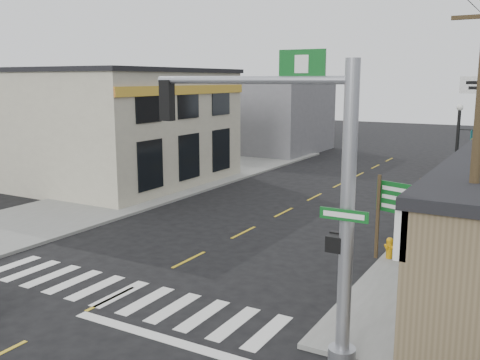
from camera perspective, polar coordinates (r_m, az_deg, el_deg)
The scene contains 13 objects.
ground at distance 16.64m, azimuth -13.60°, elevation -12.21°, with size 140.00×140.00×0.00m, color black.
sidewalk_left at distance 31.71m, azimuth -9.41°, elevation -0.95°, with size 6.00×38.00×0.13m, color slate.
center_line at distance 22.74m, azimuth 0.37°, elevation -5.61°, with size 0.12×56.00×0.01m, color gold.
crosswalk at distance 16.91m, azimuth -12.66°, elevation -11.78°, with size 11.00×2.20×0.01m, color silver.
left_building at distance 34.60m, azimuth -13.70°, elevation 5.44°, with size 12.00×12.00×6.80m, color #BCB69C.
bldg_distant_left at distance 48.29m, azimuth 3.01°, elevation 6.90°, with size 9.00×10.00×6.40m, color slate.
traffic_signal_pole at distance 11.79m, azimuth 7.70°, elevation -0.01°, with size 5.44×0.40×6.89m.
guide_sign at distance 19.13m, azimuth 16.52°, elevation -2.83°, with size 1.72×0.14×3.01m.
fire_hydrant at distance 19.79m, azimuth 15.65°, elevation -6.89°, with size 0.24×0.24×0.77m.
ped_crossing_sign at distance 20.90m, azimuth 20.40°, elevation -1.95°, with size 1.10×0.08×2.83m.
lamp_post at distance 24.62m, azimuth 22.21°, elevation 2.38°, with size 0.68×0.53×5.23m.
bare_tree at distance 15.25m, azimuth 24.14°, elevation -0.21°, with size 2.30×2.30×4.61m.
utility_pole_near at distance 12.42m, azimuth 23.72°, elevation -0.15°, with size 1.40×0.21×8.04m.
Camera 1 is at (10.71, -11.02, 6.40)m, focal length 40.00 mm.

